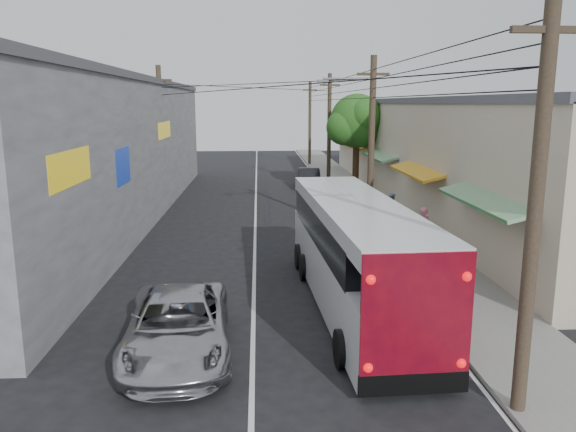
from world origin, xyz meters
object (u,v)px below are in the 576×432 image
(parked_suv, at_px, (356,221))
(pedestrian_far, at_px, (391,208))
(jeepney, at_px, (178,326))
(parked_car_far, at_px, (309,178))
(pedestrian_near, at_px, (422,229))
(parked_car_mid, at_px, (321,197))
(coach_bus, at_px, (355,252))

(parked_suv, relative_size, pedestrian_far, 3.34)
(jeepney, relative_size, parked_suv, 1.07)
(parked_car_far, bearing_deg, parked_suv, -85.56)
(jeepney, distance_m, pedestrian_far, 16.68)
(jeepney, distance_m, parked_suv, 13.59)
(jeepney, distance_m, pedestrian_near, 12.29)
(pedestrian_far, bearing_deg, parked_suv, 72.51)
(parked_car_far, bearing_deg, parked_car_mid, -88.63)
(pedestrian_near, distance_m, pedestrian_far, 5.47)
(jeepney, bearing_deg, pedestrian_far, 54.77)
(parked_car_mid, height_order, pedestrian_near, pedestrian_near)
(coach_bus, bearing_deg, parked_suv, 76.92)
(pedestrian_far, bearing_deg, coach_bus, 96.78)
(pedestrian_near, bearing_deg, coach_bus, 66.26)
(coach_bus, distance_m, jeepney, 5.77)
(coach_bus, xyz_separation_m, parked_car_mid, (0.80, 15.89, -1.01))
(pedestrian_near, bearing_deg, parked_suv, -46.55)
(parked_car_mid, relative_size, parked_car_far, 0.89)
(coach_bus, bearing_deg, parked_car_far, 85.22)
(jeepney, height_order, parked_car_far, jeepney)
(coach_bus, height_order, pedestrian_near, coach_bus)
(parked_car_mid, xyz_separation_m, pedestrian_far, (2.96, -4.67, 0.22))
(parked_car_far, height_order, pedestrian_far, pedestrian_far)
(parked_car_far, bearing_deg, pedestrian_near, -79.40)
(coach_bus, height_order, parked_car_mid, coach_bus)
(parked_car_far, relative_size, pedestrian_far, 2.86)
(parked_suv, relative_size, pedestrian_near, 2.76)
(parked_car_far, xyz_separation_m, pedestrian_near, (2.93, -18.05, 0.32))
(parked_suv, bearing_deg, pedestrian_near, -62.91)
(jeepney, bearing_deg, parked_suv, 57.56)
(coach_bus, bearing_deg, pedestrian_far, 68.62)
(jeepney, height_order, parked_suv, jeepney)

